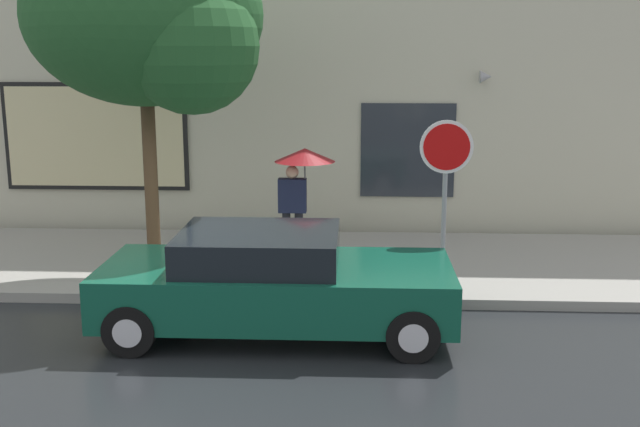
{
  "coord_description": "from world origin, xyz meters",
  "views": [
    {
      "loc": [
        2.44,
        -9.33,
        3.62
      ],
      "look_at": [
        1.91,
        1.8,
        1.2
      ],
      "focal_mm": 42.83,
      "sensor_mm": 36.0,
      "label": 1
    }
  ],
  "objects": [
    {
      "name": "ground_plane",
      "position": [
        0.0,
        0.0,
        0.0
      ],
      "size": [
        60.0,
        60.0,
        0.0
      ],
      "primitive_type": "plane",
      "color": "black"
    },
    {
      "name": "sidewalk",
      "position": [
        0.0,
        3.0,
        0.07
      ],
      "size": [
        20.0,
        4.0,
        0.15
      ],
      "primitive_type": "cube",
      "color": "gray",
      "rests_on": "ground"
    },
    {
      "name": "building_facade",
      "position": [
        -0.02,
        5.5,
        3.48
      ],
      "size": [
        20.0,
        0.67,
        7.0
      ],
      "color": "beige",
      "rests_on": "ground"
    },
    {
      "name": "parked_car",
      "position": [
        1.39,
        0.02,
        0.68
      ],
      "size": [
        4.47,
        1.95,
        1.35
      ],
      "color": "#0F4C38",
      "rests_on": "ground"
    },
    {
      "name": "pedestrian_with_umbrella",
      "position": [
        1.53,
        3.06,
        1.64
      ],
      "size": [
        1.0,
        1.0,
        1.87
      ],
      "color": "black",
      "rests_on": "sidewalk"
    },
    {
      "name": "street_tree",
      "position": [
        -0.52,
        1.91,
        3.99
      ],
      "size": [
        3.52,
        2.99,
        5.26
      ],
      "color": "#4C3823",
      "rests_on": "sidewalk"
    },
    {
      "name": "stop_sign",
      "position": [
        3.71,
        1.49,
        1.9
      ],
      "size": [
        0.76,
        0.1,
        2.48
      ],
      "color": "gray",
      "rests_on": "sidewalk"
    }
  ]
}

